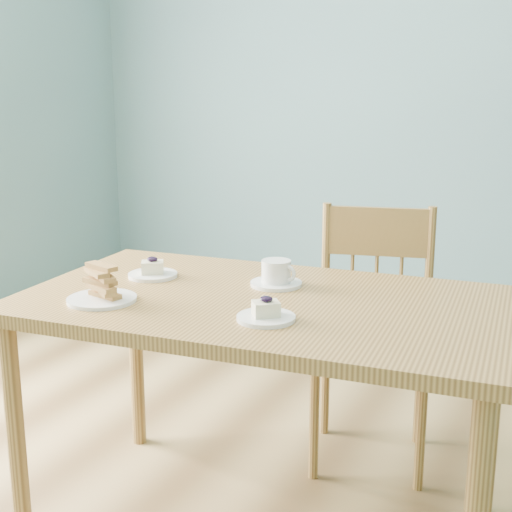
% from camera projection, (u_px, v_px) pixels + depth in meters
% --- Properties ---
extents(room, '(5.01, 5.01, 2.71)m').
position_uv_depth(room, '(320.00, 60.00, 1.56)').
color(room, '#AA874F').
rests_on(room, ground).
extents(dining_table, '(1.41, 0.89, 0.72)m').
position_uv_depth(dining_table, '(264.00, 323.00, 1.99)').
color(dining_table, '#A57C3E').
rests_on(dining_table, ground).
extents(dining_chair, '(0.49, 0.48, 0.89)m').
position_uv_depth(dining_chair, '(373.00, 334.00, 2.47)').
color(dining_chair, '#A57C3E').
rests_on(dining_chair, ground).
extents(cheesecake_plate_near, '(0.15, 0.15, 0.06)m').
position_uv_depth(cheesecake_plate_near, '(266.00, 314.00, 1.79)').
color(cheesecake_plate_near, white).
rests_on(cheesecake_plate_near, dining_table).
extents(cheesecake_plate_far, '(0.15, 0.15, 0.06)m').
position_uv_depth(cheesecake_plate_far, '(153.00, 272.00, 2.19)').
color(cheesecake_plate_far, white).
rests_on(cheesecake_plate_far, dining_table).
extents(coffee_cup, '(0.15, 0.15, 0.08)m').
position_uv_depth(coffee_cup, '(277.00, 275.00, 2.09)').
color(coffee_cup, white).
rests_on(coffee_cup, dining_table).
extents(biscotti_plate, '(0.19, 0.19, 0.10)m').
position_uv_depth(biscotti_plate, '(101.00, 289.00, 1.94)').
color(biscotti_plate, white).
rests_on(biscotti_plate, dining_table).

